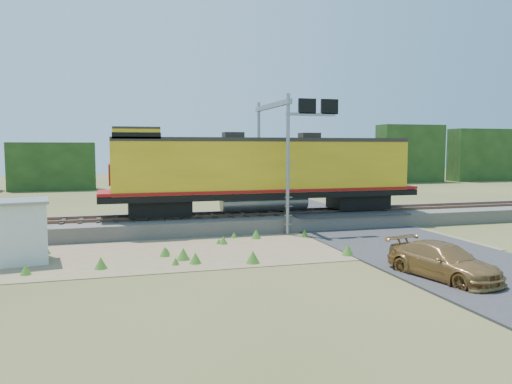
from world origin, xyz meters
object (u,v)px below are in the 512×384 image
object	(u,v)px
shed	(21,231)
car	(443,261)
signal_gantry	(282,131)
locomotive	(260,171)

from	to	relation	value
shed	car	xyz separation A→B (m)	(15.10, -6.96, -0.67)
shed	signal_gantry	size ratio (longest dim) A/B	0.34
shed	locomotive	bearing A→B (deg)	18.25
locomotive	car	xyz separation A→B (m)	(3.10, -12.97, -2.71)
signal_gantry	shed	bearing A→B (deg)	-157.92
signal_gantry	car	bearing A→B (deg)	-80.95
shed	car	size ratio (longest dim) A/B	0.59
car	shed	bearing A→B (deg)	142.53
shed	signal_gantry	world-z (taller)	signal_gantry
shed	signal_gantry	xyz separation A→B (m)	(13.15, 5.33, 4.35)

